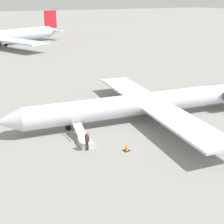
{
  "coord_description": "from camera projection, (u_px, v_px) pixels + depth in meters",
  "views": [
    {
      "loc": [
        19.61,
        27.24,
        13.24
      ],
      "look_at": [
        4.07,
        0.17,
        1.69
      ],
      "focal_mm": 50.0,
      "sensor_mm": 36.0,
      "label": 1
    }
  ],
  "objects": [
    {
      "name": "ground_plane",
      "position": [
        142.0,
        119.0,
        35.91
      ],
      "size": [
        600.0,
        600.0,
        0.0
      ],
      "primitive_type": "plane",
      "color": "gray"
    },
    {
      "name": "airplane_main",
      "position": [
        150.0,
        103.0,
        35.57
      ],
      "size": [
        32.43,
        25.09,
        6.36
      ],
      "rotation": [
        0.0,
        0.0,
        -0.15
      ],
      "color": "silver",
      "rests_on": "ground"
    },
    {
      "name": "boarding_stairs",
      "position": [
        84.0,
        140.0,
        29.79
      ],
      "size": [
        1.59,
        4.12,
        1.62
      ],
      "rotation": [
        0.0,
        0.0,
        -1.72
      ],
      "color": "silver",
      "rests_on": "ground"
    },
    {
      "name": "traffic_cone_near_stairs",
      "position": [
        126.0,
        148.0,
        28.47
      ],
      "size": [
        0.56,
        0.56,
        0.61
      ],
      "color": "black",
      "rests_on": "ground"
    },
    {
      "name": "passenger",
      "position": [
        87.0,
        140.0,
        28.36
      ],
      "size": [
        0.37,
        0.56,
        1.74
      ],
      "rotation": [
        0.0,
        0.0,
        -1.72
      ],
      "color": "#23232D",
      "rests_on": "ground"
    }
  ]
}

